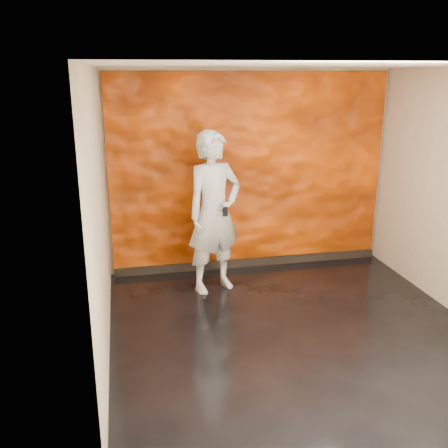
# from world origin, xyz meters

# --- Properties ---
(room) EXTENTS (4.02, 4.02, 2.81)m
(room) POSITION_xyz_m (0.00, 0.00, 1.40)
(room) COLOR black
(room) RESTS_ON ground
(feature_wall) EXTENTS (3.90, 0.06, 2.75)m
(feature_wall) POSITION_xyz_m (0.00, 1.96, 1.38)
(feature_wall) COLOR #F55101
(feature_wall) RESTS_ON ground
(baseboard) EXTENTS (3.90, 0.04, 0.12)m
(baseboard) POSITION_xyz_m (0.00, 1.92, 0.06)
(baseboard) COLOR black
(baseboard) RESTS_ON ground
(man) EXTENTS (0.88, 0.74, 2.07)m
(man) POSITION_xyz_m (-0.65, 1.26, 1.04)
(man) COLOR #91969F
(man) RESTS_ON ground
(phone) EXTENTS (0.07, 0.02, 0.12)m
(phone) POSITION_xyz_m (-0.56, 0.99, 1.12)
(phone) COLOR black
(phone) RESTS_ON man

